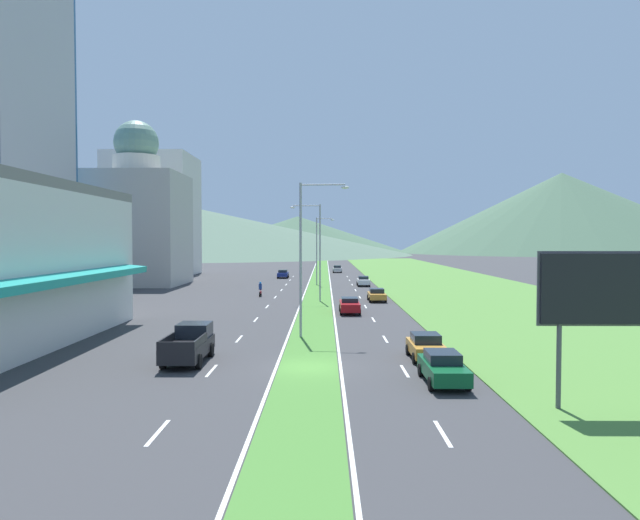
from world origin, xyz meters
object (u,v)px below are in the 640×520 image
at_px(car_0, 283,274).
at_px(pickup_truck_0, 189,344).
at_px(street_lamp_near, 306,249).
at_px(car_1, 426,346).
at_px(car_6, 443,367).
at_px(car_2, 350,305).
at_px(car_5, 363,281).
at_px(street_lamp_mid, 317,246).
at_px(street_lamp_far, 318,247).
at_px(motorcycle_rider, 260,290).
at_px(car_4, 337,269).
at_px(car_3, 377,295).
at_px(billboard_roadside, 608,294).

bearing_deg(car_0, pickup_truck_0, 179.91).
bearing_deg(street_lamp_near, car_1, -45.29).
distance_m(street_lamp_near, car_6, 15.60).
height_order(car_1, car_2, car_1).
xyz_separation_m(car_0, car_5, (13.36, -17.77, -0.01)).
bearing_deg(street_lamp_mid, car_6, -79.67).
bearing_deg(street_lamp_far, motorcycle_rider, -111.49).
relative_size(car_1, car_4, 0.94).
xyz_separation_m(street_lamp_near, street_lamp_mid, (0.47, 23.39, -0.04)).
xyz_separation_m(street_lamp_far, car_2, (3.33, -33.30, -5.09)).
height_order(street_lamp_near, street_lamp_mid, street_lamp_near).
bearing_deg(car_1, car_5, -179.89).
height_order(car_1, pickup_truck_0, pickup_truck_0).
xyz_separation_m(car_1, car_3, (-0.01, 31.21, -0.02)).
relative_size(billboard_roadside, car_4, 1.51).
bearing_deg(billboard_roadside, street_lamp_far, 101.00).
xyz_separation_m(car_4, car_5, (3.13, -35.40, -0.01)).
distance_m(car_0, car_1, 71.42).
bearing_deg(pickup_truck_0, motorcycle_rider, 0.27).
distance_m(car_1, car_2, 21.05).
bearing_deg(car_2, car_5, 173.83).
xyz_separation_m(street_lamp_near, car_5, (7.11, 45.08, -5.49)).
bearing_deg(car_1, billboard_roadside, 29.59).
distance_m(car_1, car_4, 87.82).
distance_m(car_5, motorcycle_rider, 20.91).
xyz_separation_m(car_5, pickup_truck_0, (-13.47, -53.01, 0.22)).
bearing_deg(car_6, car_3, 179.78).
relative_size(billboard_roadside, motorcycle_rider, 3.23).
relative_size(street_lamp_mid, car_5, 2.60).
distance_m(street_lamp_far, pickup_truck_0, 55.33).
height_order(street_lamp_far, billboard_roadside, street_lamp_far).
relative_size(street_lamp_far, car_5, 2.46).
height_order(car_5, car_6, car_6).
xyz_separation_m(billboard_roadside, car_3, (-5.57, 41.00, -4.00)).
distance_m(street_lamp_mid, car_3, 8.70).
relative_size(car_4, motorcycle_rider, 2.14).
relative_size(billboard_roadside, car_2, 1.36).
height_order(street_lamp_near, street_lamp_far, street_lamp_near).
bearing_deg(car_2, pickup_truck_0, -25.17).
bearing_deg(street_lamp_mid, motorcycle_rider, 140.17).
xyz_separation_m(car_0, pickup_truck_0, (-0.12, -70.78, 0.22)).
relative_size(street_lamp_near, car_4, 2.55).
distance_m(street_lamp_near, motorcycle_rider, 30.46).
bearing_deg(car_6, car_2, -172.68).
height_order(street_lamp_mid, street_lamp_far, street_lamp_mid).
relative_size(car_4, pickup_truck_0, 0.79).
relative_size(car_4, car_5, 1.02).
bearing_deg(motorcycle_rider, street_lamp_mid, -129.83).
bearing_deg(billboard_roadside, street_lamp_mid, 106.91).
relative_size(billboard_roadside, car_3, 1.52).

